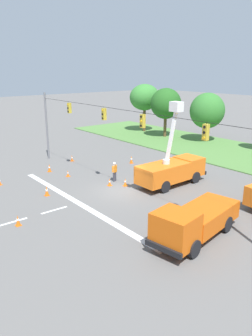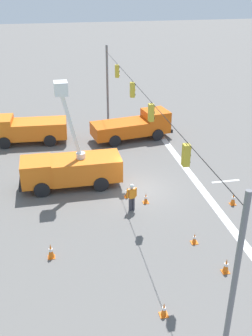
{
  "view_description": "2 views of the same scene",
  "coord_description": "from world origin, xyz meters",
  "views": [
    {
      "loc": [
        19.69,
        -15.47,
        9.55
      ],
      "look_at": [
        -1.62,
        1.8,
        1.23
      ],
      "focal_mm": 35.0,
      "sensor_mm": 36.0,
      "label": 1
    },
    {
      "loc": [
        -21.8,
        5.36,
        12.71
      ],
      "look_at": [
        0.08,
        0.91,
        1.66
      ],
      "focal_mm": 42.0,
      "sensor_mm": 36.0,
      "label": 2
    }
  ],
  "objects": [
    {
      "name": "traffic_cone_mid_right",
      "position": [
        -6.07,
        -1.51,
        0.28
      ],
      "size": [
        0.36,
        0.36,
        0.6
      ],
      "color": "orange",
      "rests_on": "ground"
    },
    {
      "name": "traffic_cone_near_bucket",
      "position": [
        -1.63,
        0.01,
        0.31
      ],
      "size": [
        0.36,
        0.36,
        0.65
      ],
      "color": "orange",
      "rests_on": "ground"
    },
    {
      "name": "utility_truck_support_near",
      "position": [
        8.83,
        -1.61,
        1.16
      ],
      "size": [
        3.29,
        6.98,
        2.3
      ],
      "color": "#D6560F",
      "rests_on": "ground"
    },
    {
      "name": "ground_plane",
      "position": [
        0.0,
        0.0,
        0.0
      ],
      "size": [
        200.0,
        200.0,
        0.0
      ],
      "primitive_type": "plane",
      "color": "#605E5B"
    },
    {
      "name": "utility_truck_bucket_lift",
      "position": [
        1.46,
        4.31,
        1.38
      ],
      "size": [
        2.38,
        6.61,
        7.03
      ],
      "color": "orange",
      "rests_on": "ground"
    },
    {
      "name": "utility_truck_support_far",
      "position": [
        9.75,
        7.35,
        1.21
      ],
      "size": [
        2.7,
        6.49,
        2.28
      ],
      "color": "orange",
      "rests_on": "ground"
    },
    {
      "name": "traffic_cone_far_right",
      "position": [
        -2.88,
        -5.18,
        0.4
      ],
      "size": [
        0.36,
        0.36,
        0.8
      ],
      "color": "orange",
      "rests_on": "ground"
    },
    {
      "name": "road_worker",
      "position": [
        -2.27,
        1.04,
        1.0
      ],
      "size": [
        0.33,
        0.63,
        1.77
      ],
      "color": "#383842",
      "rests_on": "ground"
    },
    {
      "name": "traffic_cone_centre_line",
      "position": [
        -5.77,
        5.9,
        0.41
      ],
      "size": [
        0.36,
        0.36,
        0.82
      ],
      "color": "orange",
      "rests_on": "ground"
    },
    {
      "name": "traffic_cone_foreground_left",
      "position": [
        -8.51,
        -2.16,
        0.39
      ],
      "size": [
        0.36,
        0.36,
        0.78
      ],
      "color": "orange",
      "rests_on": "ground"
    },
    {
      "name": "lane_markings",
      "position": [
        0.0,
        -5.52,
        0.0
      ],
      "size": [
        17.6,
        15.25,
        0.01
      ],
      "color": "silver",
      "rests_on": "ground"
    },
    {
      "name": "traffic_cone_far_left",
      "position": [
        -10.46,
        1.45,
        0.32
      ],
      "size": [
        0.36,
        0.36,
        0.65
      ],
      "color": "orange",
      "rests_on": "ground"
    },
    {
      "name": "signal_gantry",
      "position": [
        0.03,
        -0.0,
        4.58
      ],
      "size": [
        26.2,
        0.33,
        7.2
      ],
      "color": "slate",
      "rests_on": "ground"
    },
    {
      "name": "traffic_cone_foreground_right",
      "position": [
        -0.72,
        0.99,
        0.34
      ],
      "size": [
        0.36,
        0.36,
        0.7
      ],
      "color": "orange",
      "rests_on": "ground"
    }
  ]
}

